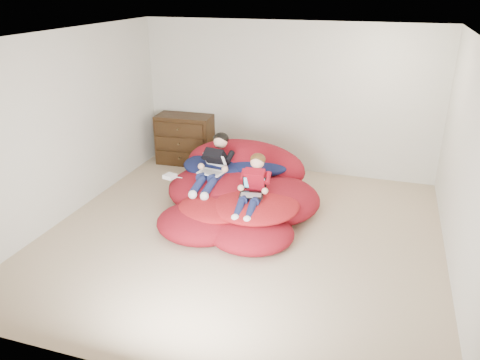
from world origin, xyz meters
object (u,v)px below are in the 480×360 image
at_px(dresser, 185,139).
at_px(older_boy, 215,162).
at_px(beanbag_pile, 239,192).
at_px(laptop_white, 213,167).
at_px(laptop_black, 253,190).
at_px(younger_boy, 253,184).

relative_size(dresser, older_boy, 0.93).
relative_size(beanbag_pile, laptop_white, 5.83).
relative_size(laptop_white, laptop_black, 1.19).
xyz_separation_m(dresser, older_boy, (1.13, -1.48, 0.23)).
bearing_deg(younger_boy, laptop_white, 150.49).
bearing_deg(beanbag_pile, younger_boy, -52.68).
xyz_separation_m(beanbag_pile, laptop_white, (-0.38, -0.04, 0.36)).
relative_size(older_boy, laptop_white, 2.58).
height_order(younger_boy, laptop_white, younger_boy).
height_order(younger_boy, laptop_black, younger_boy).
bearing_deg(dresser, older_boy, -52.75).
xyz_separation_m(older_boy, younger_boy, (0.72, -0.47, -0.05)).
bearing_deg(laptop_white, dresser, 126.02).
bearing_deg(dresser, younger_boy, -46.71).
bearing_deg(beanbag_pile, laptop_black, -54.05).
bearing_deg(laptop_black, dresser, 132.96).
bearing_deg(laptop_black, younger_boy, 90.00).
relative_size(dresser, younger_boy, 1.14).
bearing_deg(older_boy, laptop_white, -90.00).
relative_size(younger_boy, laptop_white, 2.11).
distance_m(laptop_white, laptop_black, 0.84).
bearing_deg(laptop_black, older_boy, 145.28).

